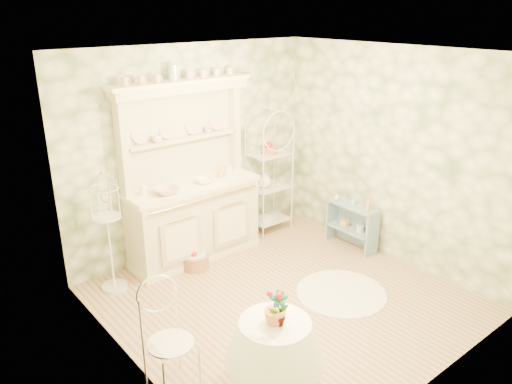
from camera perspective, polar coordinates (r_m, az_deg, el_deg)
floor at (r=5.79m, az=3.21°, el=-12.08°), size 3.60×3.60×0.00m
ceiling at (r=4.90m, az=3.86°, el=15.58°), size 3.60×3.60×0.00m
wall_left at (r=4.26m, az=-14.64°, el=-4.71°), size 3.60×3.60×0.00m
wall_right at (r=6.49m, az=15.29°, el=4.00°), size 3.60×3.60×0.00m
wall_back at (r=6.56m, az=-7.25°, el=4.73°), size 3.60×3.60×0.00m
wall_front at (r=4.17m, az=20.63°, el=-6.02°), size 3.60×3.60×0.00m
kitchen_dresser at (r=6.29m, az=-7.33°, el=2.07°), size 1.87×0.61×2.29m
bakers_rack at (r=7.14m, az=1.50°, el=2.34°), size 0.56×0.40×1.78m
side_shelf at (r=6.93m, az=10.87°, el=-3.93°), size 0.34×0.71×0.58m
round_table at (r=4.37m, az=2.13°, el=-18.17°), size 0.82×0.82×0.78m
cafe_chair at (r=4.48m, az=-9.70°, el=-17.21°), size 0.45×0.45×0.79m
birdcage_stand at (r=5.86m, az=-16.56°, el=-3.97°), size 0.39×0.39×1.55m
floor_basket at (r=6.39m, az=-6.95°, el=-7.67°), size 0.38×0.38×0.23m
lace_rug at (r=5.97m, az=9.71°, el=-11.27°), size 1.23×1.23×0.01m
bowl_floral at (r=6.06m, az=-10.21°, el=-0.10°), size 0.33×0.33×0.08m
bowl_white at (r=6.35m, az=-6.00°, el=1.09°), size 0.26×0.26×0.07m
cup_left at (r=6.12m, az=-11.25°, el=5.86°), size 0.13×0.13×0.09m
cup_right at (r=6.48m, az=-5.53°, el=6.99°), size 0.11×0.11×0.09m
potted_geranium at (r=4.07m, az=2.63°, el=-13.42°), size 0.19×0.17×0.31m
bottle_amber at (r=6.64m, az=12.68°, el=-1.50°), size 0.09×0.09×0.18m
bottle_blue at (r=6.80m, az=11.04°, el=-1.11°), size 0.06×0.06×0.11m
bottle_glass at (r=6.92m, az=9.22°, el=-0.67°), size 0.09×0.09×0.10m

